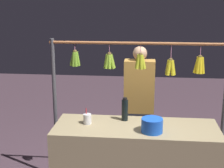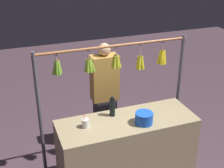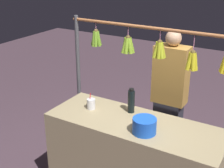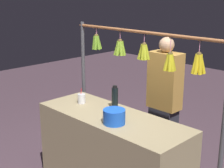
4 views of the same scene
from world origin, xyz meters
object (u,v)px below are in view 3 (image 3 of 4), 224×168
at_px(water_bottle, 131,101).
at_px(drink_cup, 91,104).
at_px(blue_bucket, 144,126).
at_px(vendor_person, 169,99).

height_order(water_bottle, drink_cup, water_bottle).
bearing_deg(blue_bucket, water_bottle, -45.94).
bearing_deg(drink_cup, blue_bucket, 166.93).
relative_size(drink_cup, vendor_person, 0.10).
bearing_deg(vendor_person, water_bottle, 78.69).
bearing_deg(water_bottle, blue_bucket, 134.06).
distance_m(water_bottle, vendor_person, 0.72).
bearing_deg(drink_cup, vendor_person, -122.12).
distance_m(blue_bucket, drink_cup, 0.68).
height_order(drink_cup, vendor_person, vendor_person).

